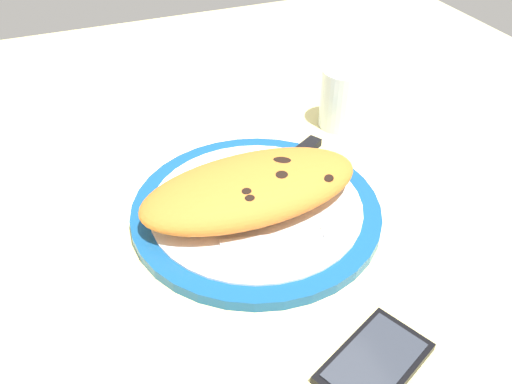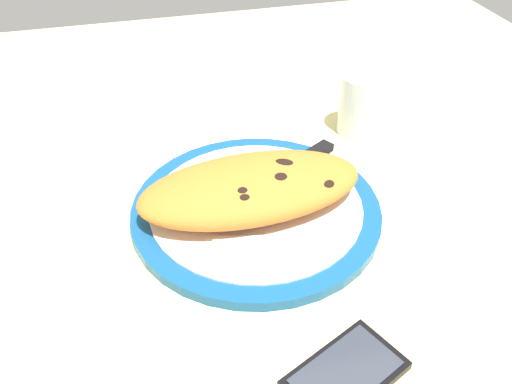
% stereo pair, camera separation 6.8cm
% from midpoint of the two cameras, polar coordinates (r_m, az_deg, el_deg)
% --- Properties ---
extents(ground_plane, '(1.50, 1.50, 0.03)m').
position_cam_midpoint_polar(ground_plane, '(0.71, -2.73, -3.44)').
color(ground_plane, '#E5D684').
extents(plate, '(0.33, 0.33, 0.02)m').
position_cam_midpoint_polar(plate, '(0.69, -2.79, -2.00)').
color(plate, navy).
rests_on(plate, ground_plane).
extents(calzone, '(0.29, 0.14, 0.06)m').
position_cam_midpoint_polar(calzone, '(0.67, -3.37, 0.26)').
color(calzone, orange).
rests_on(calzone, plate).
extents(fork, '(0.16, 0.06, 0.00)m').
position_cam_midpoint_polar(fork, '(0.64, 1.89, -4.79)').
color(fork, silver).
rests_on(fork, plate).
extents(knife, '(0.20, 0.13, 0.01)m').
position_cam_midpoint_polar(knife, '(0.75, 0.87, 2.96)').
color(knife, silver).
rests_on(knife, plate).
extents(smartphone, '(0.13, 0.11, 0.01)m').
position_cam_midpoint_polar(smartphone, '(0.55, 9.07, -17.90)').
color(smartphone, black).
rests_on(smartphone, ground_plane).
extents(water_glass, '(0.07, 0.07, 0.10)m').
position_cam_midpoint_polar(water_glass, '(0.87, 7.10, 9.54)').
color(water_glass, silver).
rests_on(water_glass, ground_plane).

